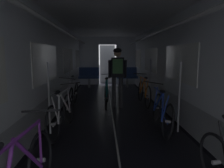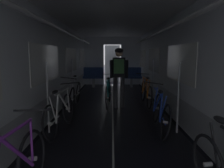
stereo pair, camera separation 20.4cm
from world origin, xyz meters
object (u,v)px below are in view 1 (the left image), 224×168
object	(u,v)px
bicycle_silver	(73,94)
person_cyclist_aisle	(117,71)
bench_seat_far_right	(127,75)
bicycle_teal_in_aisle	(107,93)
bicycle_orange	(144,92)
bicycle_blue	(162,112)
bench_seat_far_left	(89,75)
bicycle_white	(62,114)

from	to	relation	value
bicycle_silver	person_cyclist_aisle	distance (m)	1.48
bench_seat_far_right	bicycle_teal_in_aisle	world-z (taller)	bench_seat_far_right
bicycle_orange	person_cyclist_aisle	world-z (taller)	person_cyclist_aisle
bicycle_blue	bench_seat_far_left	bearing A→B (deg)	107.73
bicycle_white	bench_seat_far_right	bearing A→B (deg)	71.71
bicycle_silver	bicycle_teal_in_aisle	distance (m)	1.00
bicycle_orange	bicycle_teal_in_aisle	distance (m)	1.16
bench_seat_far_left	person_cyclist_aisle	world-z (taller)	person_cyclist_aisle
bench_seat_far_left	bicycle_white	world-z (taller)	bench_seat_far_left
bicycle_teal_in_aisle	bicycle_orange	bearing A→B (deg)	4.76
bicycle_white	person_cyclist_aisle	size ratio (longest dim) A/B	0.98
bench_seat_far_left	bicycle_teal_in_aisle	distance (m)	3.81
bench_seat_far_left	bench_seat_far_right	bearing A→B (deg)	0.00
bench_seat_far_left	bicycle_silver	size ratio (longest dim) A/B	0.58
bench_seat_far_left	person_cyclist_aisle	size ratio (longest dim) A/B	0.57
bicycle_blue	person_cyclist_aisle	distance (m)	2.13
bench_seat_far_left	bench_seat_far_right	size ratio (longest dim) A/B	1.00
bicycle_orange	person_cyclist_aisle	xyz separation A→B (m)	(-0.84, -0.36, 0.69)
bicycle_blue	person_cyclist_aisle	size ratio (longest dim) A/B	0.98
bicycle_orange	bicycle_teal_in_aisle	world-z (taller)	bicycle_orange
bicycle_orange	bicycle_teal_in_aisle	xyz separation A→B (m)	(-1.15, -0.10, 0.00)
bench_seat_far_right	person_cyclist_aisle	bearing A→B (deg)	-100.20
bench_seat_far_right	bicycle_orange	world-z (taller)	bench_seat_far_right
person_cyclist_aisle	bicycle_white	bearing A→B (deg)	-122.75
bicycle_blue	bicycle_orange	xyz separation A→B (m)	(0.06, 2.21, 0.00)
bench_seat_far_left	bench_seat_far_right	world-z (taller)	same
bicycle_teal_in_aisle	bicycle_white	bearing A→B (deg)	-113.01
bench_seat_far_right	bicycle_white	xyz separation A→B (m)	(-1.95, -5.91, -0.19)
bench_seat_far_right	bicycle_orange	size ratio (longest dim) A/B	0.58
bench_seat_far_left	bicycle_teal_in_aisle	xyz separation A→B (m)	(0.78, -3.72, -0.18)
bench_seat_far_left	bicycle_orange	bearing A→B (deg)	-62.01
bench_seat_far_left	bicycle_white	distance (m)	5.91
bicycle_orange	bicycle_teal_in_aisle	size ratio (longest dim) A/B	1.00
bicycle_blue	bicycle_teal_in_aisle	bearing A→B (deg)	117.25
bicycle_blue	bicycle_white	xyz separation A→B (m)	(-2.02, -0.07, 0.00)
bicycle_blue	bicycle_silver	size ratio (longest dim) A/B	1.00
bicycle_blue	bicycle_teal_in_aisle	xyz separation A→B (m)	(-1.09, 2.12, 0.00)
bench_seat_far_right	bicycle_orange	xyz separation A→B (m)	(0.13, -3.63, -0.18)
bicycle_silver	person_cyclist_aisle	size ratio (longest dim) A/B	0.98
bicycle_silver	person_cyclist_aisle	world-z (taller)	person_cyclist_aisle
bicycle_white	bicycle_teal_in_aisle	world-z (taller)	bicycle_white
bicycle_orange	bicycle_white	xyz separation A→B (m)	(-2.08, -2.28, -0.00)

